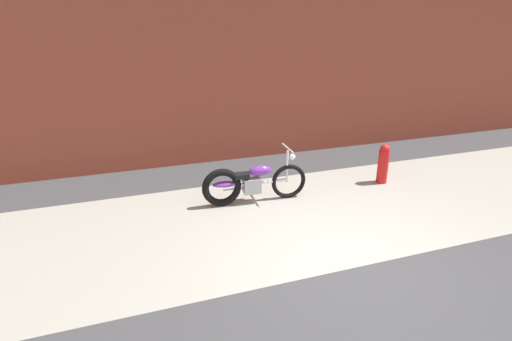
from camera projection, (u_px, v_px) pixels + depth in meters
ground_plane at (353, 268)px, 5.58m from camera, size 80.00×80.00×0.00m
sidewalk_slab at (301, 214)px, 7.13m from camera, size 36.00×3.50×0.01m
brick_building_wall at (242, 47)px, 9.24m from camera, size 36.00×0.50×5.23m
motorcycle_purple at (248, 183)px, 7.42m from camera, size 2.01×0.58×1.03m
fire_hydrant at (383, 163)px, 8.33m from camera, size 0.22×0.22×0.84m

